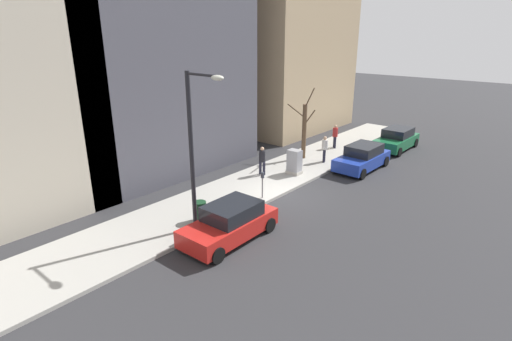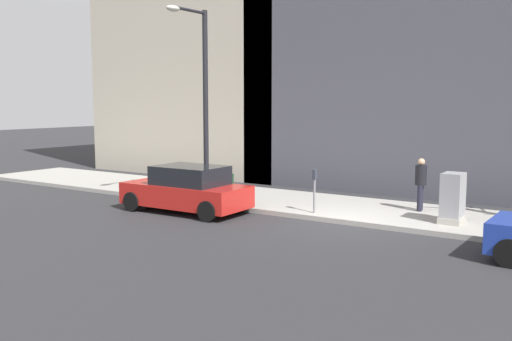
{
  "view_description": "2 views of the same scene",
  "coord_description": "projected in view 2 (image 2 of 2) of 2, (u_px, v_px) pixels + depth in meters",
  "views": [
    {
      "loc": [
        -11.2,
        15.36,
        8.06
      ],
      "look_at": [
        0.73,
        1.32,
        1.57
      ],
      "focal_mm": 28.0,
      "sensor_mm": 36.0,
      "label": 1
    },
    {
      "loc": [
        -15.0,
        -6.93,
        3.57
      ],
      "look_at": [
        0.03,
        3.05,
        1.39
      ],
      "focal_mm": 40.0,
      "sensor_mm": 36.0,
      "label": 2
    }
  ],
  "objects": [
    {
      "name": "ground_plane",
      "position": [
        342.0,
        225.0,
        16.64
      ],
      "size": [
        120.0,
        120.0,
        0.0
      ],
      "primitive_type": "plane",
      "color": "#2B2B2D"
    },
    {
      "name": "sidewalk",
      "position": [
        369.0,
        211.0,
        18.29
      ],
      "size": [
        4.0,
        36.0,
        0.15
      ],
      "primitive_type": "cube",
      "color": "#9E9B93",
      "rests_on": "ground"
    },
    {
      "name": "parked_car_red",
      "position": [
        187.0,
        190.0,
        18.45
      ],
      "size": [
        1.98,
        4.23,
        1.52
      ],
      "rotation": [
        0.0,
        0.0,
        0.02
      ],
      "color": "red",
      "rests_on": "ground"
    },
    {
      "name": "parking_meter",
      "position": [
        314.0,
        186.0,
        17.54
      ],
      "size": [
        0.14,
        0.1,
        1.35
      ],
      "color": "slate",
      "rests_on": "sidewalk"
    },
    {
      "name": "utility_box",
      "position": [
        453.0,
        199.0,
        16.09
      ],
      "size": [
        0.83,
        0.61,
        1.43
      ],
      "color": "#A8A399",
      "rests_on": "sidewalk"
    },
    {
      "name": "streetlamp",
      "position": [
        201.0,
        89.0,
        19.4
      ],
      "size": [
        1.97,
        0.32,
        6.5
      ],
      "color": "black",
      "rests_on": "sidewalk"
    },
    {
      "name": "trash_bin",
      "position": [
        226.0,
        187.0,
        20.0
      ],
      "size": [
        0.56,
        0.56,
        0.9
      ],
      "primitive_type": "cylinder",
      "color": "#14381E",
      "rests_on": "sidewalk"
    },
    {
      "name": "pedestrian_far_corner",
      "position": [
        421.0,
        181.0,
        17.88
      ],
      "size": [
        0.4,
        0.36,
        1.66
      ],
      "rotation": [
        0.0,
        0.0,
        3.33
      ],
      "color": "#1E1E2D",
      "rests_on": "sidewalk"
    },
    {
      "name": "office_tower_right",
      "position": [
        240.0,
        24.0,
        31.14
      ],
      "size": [
        11.13,
        11.13,
        15.61
      ],
      "primitive_type": "cube",
      "color": "#BCB29E",
      "rests_on": "ground"
    }
  ]
}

